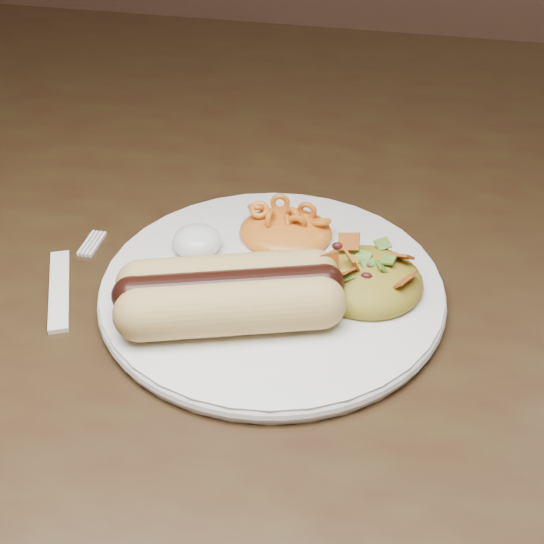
# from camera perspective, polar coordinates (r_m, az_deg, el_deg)

# --- Properties ---
(table) EXTENTS (1.60, 0.90, 0.75)m
(table) POSITION_cam_1_polar(r_m,az_deg,el_deg) (0.77, 0.63, 0.13)
(table) COLOR black
(table) RESTS_ON floor
(plate) EXTENTS (0.35, 0.35, 0.01)m
(plate) POSITION_cam_1_polar(r_m,az_deg,el_deg) (0.59, 0.00, -1.31)
(plate) COLOR silver
(plate) RESTS_ON table
(hotdog) EXTENTS (0.14, 0.11, 0.04)m
(hotdog) POSITION_cam_1_polar(r_m,az_deg,el_deg) (0.54, -3.23, -1.57)
(hotdog) COLOR tan
(hotdog) RESTS_ON plate
(mac_and_cheese) EXTENTS (0.09, 0.08, 0.03)m
(mac_and_cheese) POSITION_cam_1_polar(r_m,az_deg,el_deg) (0.62, 1.05, 3.83)
(mac_and_cheese) COLOR orange
(mac_and_cheese) RESTS_ON plate
(sour_cream) EXTENTS (0.05, 0.05, 0.02)m
(sour_cream) POSITION_cam_1_polar(r_m,az_deg,el_deg) (0.61, -5.70, 2.62)
(sour_cream) COLOR white
(sour_cream) RESTS_ON plate
(taco_salad) EXTENTS (0.09, 0.08, 0.04)m
(taco_salad) POSITION_cam_1_polar(r_m,az_deg,el_deg) (0.57, 7.12, -0.01)
(taco_salad) COLOR #C66220
(taco_salad) RESTS_ON plate
(fork) EXTENTS (0.08, 0.14, 0.00)m
(fork) POSITION_cam_1_polar(r_m,az_deg,el_deg) (0.62, -15.72, -1.29)
(fork) COLOR white
(fork) RESTS_ON table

